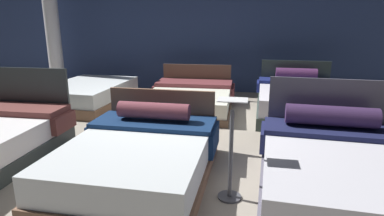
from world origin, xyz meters
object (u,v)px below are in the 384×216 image
(price_sign, at_px, (231,162))
(support_pillar, at_px, (52,20))
(bed_2, at_px, (337,170))
(bed_1, at_px, (140,156))
(bed_5, at_px, (298,101))
(bed_3, at_px, (88,95))
(bed_4, at_px, (190,99))

(price_sign, bearing_deg, support_pillar, 137.13)
(bed_2, xyz_separation_m, support_pillar, (-5.68, 4.01, 1.49))
(bed_1, distance_m, bed_5, 3.55)
(bed_2, height_order, support_pillar, support_pillar)
(price_sign, xyz_separation_m, support_pillar, (-4.61, 4.28, 1.35))
(bed_3, distance_m, support_pillar, 2.36)
(bed_2, bearing_deg, bed_1, -177.68)
(bed_4, distance_m, support_pillar, 4.03)
(bed_3, bearing_deg, bed_4, 5.47)
(bed_1, height_order, bed_3, bed_1)
(bed_1, height_order, bed_2, bed_2)
(bed_5, relative_size, support_pillar, 0.59)
(bed_1, xyz_separation_m, price_sign, (1.05, -0.30, 0.15))
(bed_1, bearing_deg, bed_4, 90.17)
(bed_1, xyz_separation_m, support_pillar, (-3.57, 3.98, 1.51))
(price_sign, bearing_deg, bed_3, 135.46)
(bed_1, relative_size, price_sign, 1.99)
(support_pillar, bearing_deg, bed_5, -11.10)
(bed_3, bearing_deg, support_pillar, 143.55)
(bed_1, bearing_deg, bed_5, 54.46)
(bed_2, bearing_deg, bed_4, 127.97)
(bed_1, distance_m, bed_4, 2.97)
(support_pillar, bearing_deg, bed_4, -15.83)
(bed_4, xyz_separation_m, support_pillar, (-3.58, 1.01, 1.54))
(bed_3, relative_size, bed_5, 1.04)
(bed_5, relative_size, price_sign, 2.02)
(support_pillar, bearing_deg, bed_2, -35.23)
(bed_2, distance_m, bed_5, 2.90)
(bed_3, bearing_deg, price_sign, -42.27)
(bed_2, height_order, bed_4, bed_2)
(bed_4, relative_size, bed_5, 1.04)
(bed_2, bearing_deg, bed_5, 93.42)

